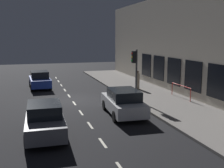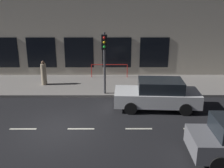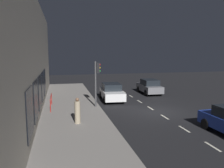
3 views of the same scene
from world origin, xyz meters
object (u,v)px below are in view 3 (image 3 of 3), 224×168
(parked_car_1, at_px, (112,92))
(traffic_light, at_px, (97,75))
(parked_car_0, at_px, (149,87))
(pedestrian_0, at_px, (77,112))

(parked_car_1, bearing_deg, traffic_light, 60.17)
(traffic_light, relative_size, parked_car_0, 0.90)
(traffic_light, height_order, parked_car_0, traffic_light)
(traffic_light, distance_m, pedestrian_0, 4.85)
(parked_car_1, relative_size, pedestrian_0, 2.79)
(traffic_light, bearing_deg, parked_car_1, -123.26)
(traffic_light, relative_size, pedestrian_0, 2.26)
(traffic_light, distance_m, parked_car_0, 8.60)
(parked_car_1, height_order, pedestrian_0, pedestrian_0)
(parked_car_1, xyz_separation_m, pedestrian_0, (3.75, 6.90, 0.10))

